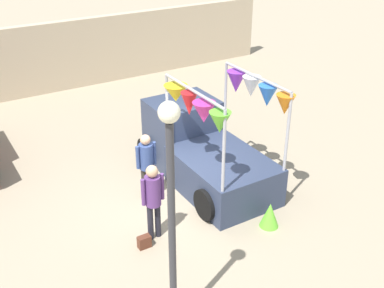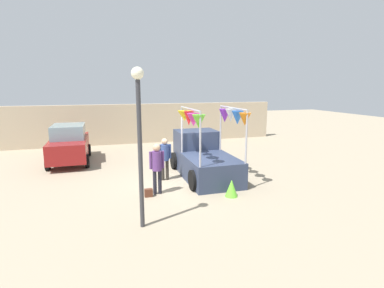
{
  "view_description": "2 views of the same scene",
  "coord_description": "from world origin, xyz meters",
  "views": [
    {
      "loc": [
        -4.8,
        -8.6,
        6.72
      ],
      "look_at": [
        0.49,
        0.11,
        1.41
      ],
      "focal_mm": 45.0,
      "sensor_mm": 36.0,
      "label": 1
    },
    {
      "loc": [
        -2.86,
        -10.97,
        3.78
      ],
      "look_at": [
        0.49,
        0.09,
        1.52
      ],
      "focal_mm": 28.0,
      "sensor_mm": 36.0,
      "label": 2
    }
  ],
  "objects": [
    {
      "name": "vendor_truck",
      "position": [
        1.19,
        0.76,
        0.9
      ],
      "size": [
        2.46,
        4.07,
        2.96
      ],
      "color": "#2D3851",
      "rests_on": "ground"
    },
    {
      "name": "person_vendor",
      "position": [
        -0.51,
        0.56,
        1.04
      ],
      "size": [
        0.53,
        0.34,
        1.72
      ],
      "color": "#2D2823",
      "rests_on": "ground"
    },
    {
      "name": "ground_plane",
      "position": [
        0.0,
        0.0,
        0.0
      ],
      "size": [
        60.0,
        60.0,
        0.0
      ],
      "primitive_type": "plane",
      "color": "gray"
    },
    {
      "name": "person_customer",
      "position": [
        -1.1,
        -0.93,
        1.1
      ],
      "size": [
        0.53,
        0.34,
        1.81
      ],
      "color": "black",
      "rests_on": "ground"
    },
    {
      "name": "street_lamp",
      "position": [
        -1.95,
        -3.31,
        2.74
      ],
      "size": [
        0.32,
        0.32,
        4.24
      ],
      "color": "#333338",
      "rests_on": "ground"
    },
    {
      "name": "folded_kite_bundle_lime",
      "position": [
        1.3,
        -1.93,
        0.3
      ],
      "size": [
        0.62,
        0.62,
        0.6
      ],
      "primitive_type": "cone",
      "rotation": [
        0.0,
        0.0,
        2.35
      ],
      "color": "#66CC33",
      "rests_on": "ground"
    },
    {
      "name": "brick_boundary_wall",
      "position": [
        0.0,
        8.99,
        1.3
      ],
      "size": [
        18.0,
        0.36,
        2.6
      ],
      "primitive_type": "cube",
      "color": "tan",
      "rests_on": "ground"
    },
    {
      "name": "handbag",
      "position": [
        -1.45,
        -1.13,
        0.14
      ],
      "size": [
        0.28,
        0.16,
        0.28
      ],
      "primitive_type": "cube",
      "color": "#592D1E",
      "rests_on": "ground"
    }
  ]
}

